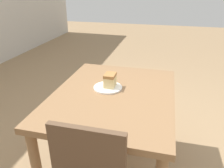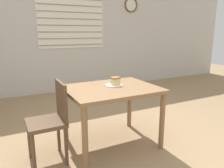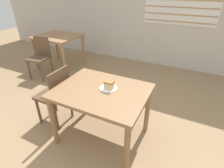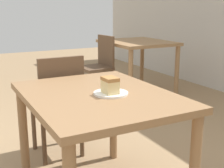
{
  "view_description": "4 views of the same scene",
  "coord_description": "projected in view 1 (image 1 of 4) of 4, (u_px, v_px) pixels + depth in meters",
  "views": [
    {
      "loc": [
        -1.37,
        -0.03,
        1.4
      ],
      "look_at": [
        -0.03,
        0.31,
        0.76
      ],
      "focal_mm": 35.0,
      "sensor_mm": 36.0,
      "label": 1
    },
    {
      "loc": [
        -1.19,
        -1.89,
        1.34
      ],
      "look_at": [
        -0.04,
        0.35,
        0.74
      ],
      "focal_mm": 35.0,
      "sensor_mm": 36.0,
      "label": 2
    },
    {
      "loc": [
        0.77,
        -1.17,
        1.75
      ],
      "look_at": [
        0.01,
        0.37,
        0.77
      ],
      "focal_mm": 28.0,
      "sensor_mm": 36.0,
      "label": 3
    },
    {
      "loc": [
        1.53,
        -0.47,
        1.22
      ],
      "look_at": [
        0.04,
        0.32,
        0.79
      ],
      "focal_mm": 50.0,
      "sensor_mm": 36.0,
      "label": 4
    }
  ],
  "objects": [
    {
      "name": "dining_table_near",
      "position": [
        114.0,
        105.0,
        1.54
      ],
      "size": [
        1.04,
        0.81,
        0.72
      ],
      "color": "olive",
      "rests_on": "ground_plane"
    },
    {
      "name": "cake_slice",
      "position": [
        110.0,
        80.0,
        1.54
      ],
      "size": [
        0.1,
        0.07,
        0.09
      ],
      "color": "#E5CC89",
      "rests_on": "plate"
    },
    {
      "name": "plate",
      "position": [
        108.0,
        88.0,
        1.56
      ],
      "size": [
        0.2,
        0.2,
        0.01
      ],
      "color": "white",
      "rests_on": "dining_table_near"
    }
  ]
}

